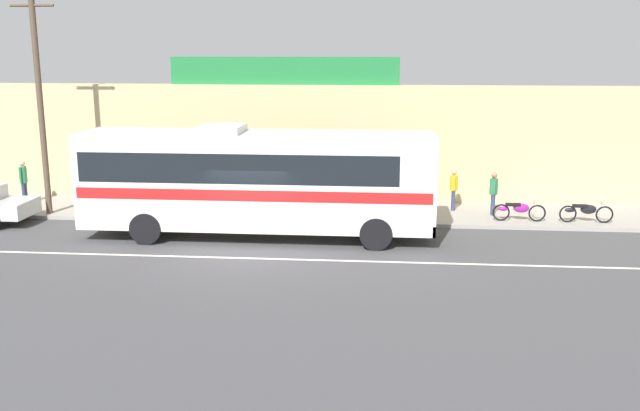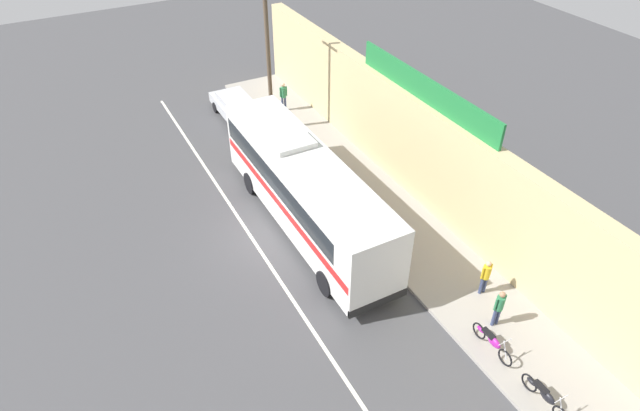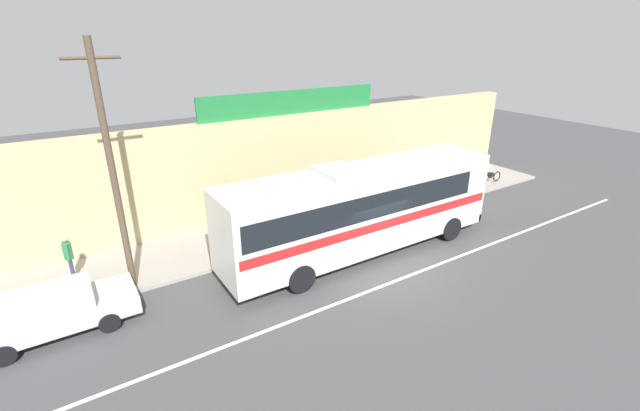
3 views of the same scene
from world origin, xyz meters
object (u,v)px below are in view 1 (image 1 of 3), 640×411
motorcycle_purple (518,210)px  pedestrian_by_curb (23,179)px  pedestrian_far_left (454,187)px  pedestrian_near_shop (494,190)px  utility_pole (40,101)px  intercity_bus (255,177)px  motorcycle_orange (585,211)px

motorcycle_purple → pedestrian_by_curb: (-19.18, 1.21, 0.60)m
pedestrian_by_curb → pedestrian_far_left: size_ratio=1.09×
pedestrian_by_curb → pedestrian_near_shop: bearing=-0.9°
utility_pole → pedestrian_by_curb: (-1.73, 1.53, -3.21)m
pedestrian_by_curb → pedestrian_near_shop: pedestrian_by_curb is taller
intercity_bus → utility_pole: bearing=165.4°
motorcycle_orange → pedestrian_by_curb: pedestrian_by_curb is taller
motorcycle_orange → pedestrian_by_curb: bearing=176.8°
utility_pole → pedestrian_near_shop: bearing=4.2°
pedestrian_near_shop → pedestrian_by_curb: bearing=179.1°
utility_pole → pedestrian_near_shop: (16.67, 1.23, -3.29)m
utility_pole → motorcycle_purple: size_ratio=4.33×
utility_pole → motorcycle_purple: bearing=1.1°
motorcycle_purple → pedestrian_far_left: 2.73m
intercity_bus → pedestrian_by_curb: (-10.04, 3.69, -0.90)m
pedestrian_near_shop → utility_pole: bearing=-175.8°
pedestrian_by_curb → motorcycle_orange: bearing=-3.2°
motorcycle_orange → pedestrian_near_shop: size_ratio=1.17×
intercity_bus → utility_pole: (-8.31, 2.16, 2.31)m
utility_pole → pedestrian_by_curb: size_ratio=4.69×
pedestrian_near_shop → pedestrian_far_left: bearing=155.0°
intercity_bus → pedestrian_far_left: (6.96, 4.04, -1.00)m
pedestrian_by_curb → pedestrian_far_left: bearing=1.2°
pedestrian_far_left → utility_pole: bearing=-173.0°
utility_pole → pedestrian_far_left: utility_pole is taller
motorcycle_orange → pedestrian_near_shop: (-3.13, 0.92, 0.51)m
intercity_bus → utility_pole: size_ratio=1.43×
utility_pole → pedestrian_far_left: 15.74m
intercity_bus → pedestrian_by_curb: bearing=159.8°
utility_pole → pedestrian_by_curb: utility_pole is taller
motorcycle_purple → pedestrian_far_left: bearing=144.3°
pedestrian_far_left → motorcycle_purple: bearing=-35.7°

